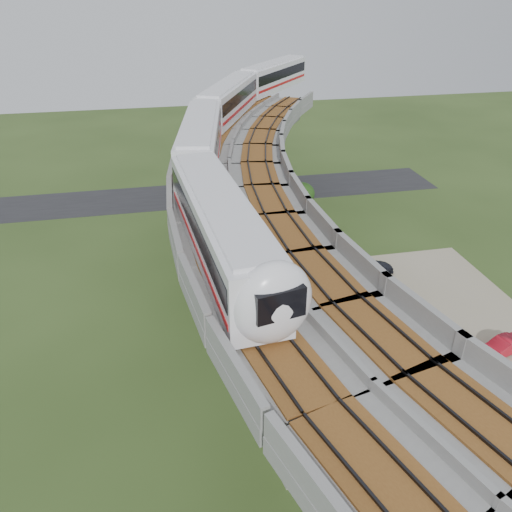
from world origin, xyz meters
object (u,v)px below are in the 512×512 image
(car_red, at_px, (502,347))
(car_dark, at_px, (371,270))
(metro_train, at_px, (238,120))
(car_white, at_px, (443,345))

(car_red, bearing_deg, car_dark, -173.20)
(metro_train, bearing_deg, car_white, -60.45)
(car_white, xyz_separation_m, car_dark, (-0.95, 10.68, 0.09))
(metro_train, relative_size, car_white, 17.05)
(metro_train, distance_m, car_red, 28.19)
(metro_train, bearing_deg, car_dark, -41.43)
(metro_train, distance_m, car_white, 25.48)
(car_white, bearing_deg, car_red, -44.23)
(metro_train, xyz_separation_m, car_red, (15.09, -20.75, -11.67))
(metro_train, relative_size, car_dark, 12.64)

